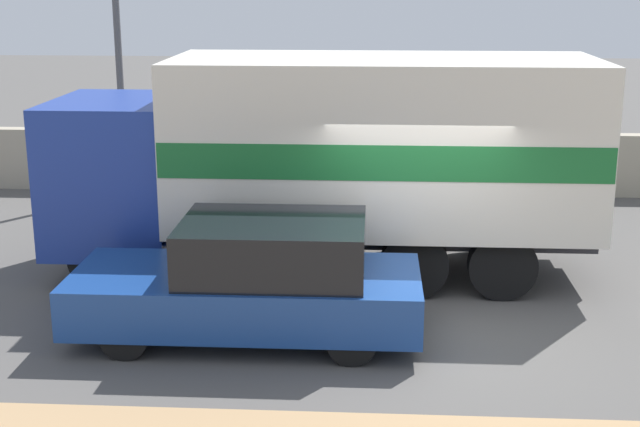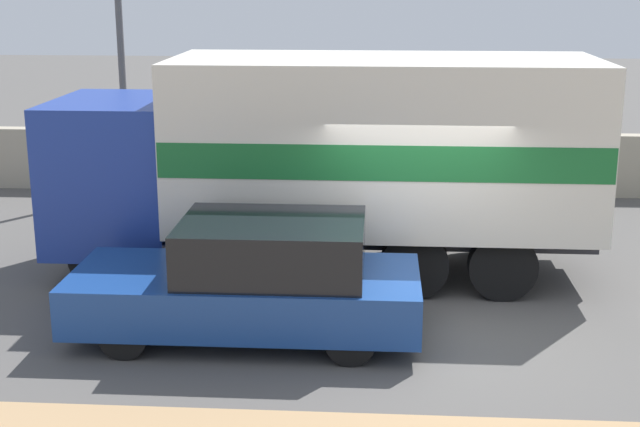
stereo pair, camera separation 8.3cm
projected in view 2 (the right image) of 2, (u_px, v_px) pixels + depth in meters
ground_plane at (417, 335)px, 11.30m from camera, size 80.00×80.00×0.00m
stone_wall_backdrop at (404, 163)px, 18.53m from camera, size 60.00×0.35×1.28m
box_truck at (338, 152)px, 13.22m from camera, size 8.00×2.62×3.26m
car_hatchback at (254, 280)px, 11.09m from camera, size 4.34×1.82×1.51m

